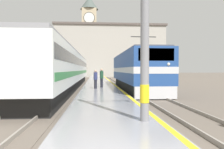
{
  "coord_description": "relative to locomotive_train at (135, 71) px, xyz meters",
  "views": [
    {
      "loc": [
        -0.51,
        -4.16,
        1.98
      ],
      "look_at": [
        1.52,
        22.52,
        1.37
      ],
      "focal_mm": 35.0,
      "sensor_mm": 36.0,
      "label": 1
    }
  ],
  "objects": [
    {
      "name": "locomotive_train",
      "position": [
        0.0,
        0.0,
        0.0
      ],
      "size": [
        2.92,
        15.06,
        4.63
      ],
      "color": "black",
      "rests_on": "ground"
    },
    {
      "name": "clock_tower",
      "position": [
        -5.8,
        50.46,
        11.85
      ],
      "size": [
        5.78,
        5.78,
        25.63
      ],
      "color": "tan",
      "rests_on": "ground"
    },
    {
      "name": "person_on_platform",
      "position": [
        -3.27,
        -0.41,
        -0.65
      ],
      "size": [
        0.34,
        0.34,
        1.78
      ],
      "color": "#23232D",
      "rests_on": "platform"
    },
    {
      "name": "second_waiting_passenger",
      "position": [
        -3.84,
        -1.55,
        -0.72
      ],
      "size": [
        0.34,
        0.34,
        1.66
      ],
      "color": "#23232D",
      "rests_on": "platform"
    },
    {
      "name": "ground_plane",
      "position": [
        -3.34,
        13.16,
        -1.87
      ],
      "size": [
        200.0,
        200.0,
        0.0
      ],
      "primitive_type": "plane",
      "color": "#60564C"
    },
    {
      "name": "station_building",
      "position": [
        0.09,
        37.86,
        5.08
      ],
      "size": [
        29.22,
        7.72,
        13.85
      ],
      "color": "#A8A399",
      "rests_on": "ground"
    },
    {
      "name": "rail_track_near",
      "position": [
        0.0,
        8.16,
        -1.84
      ],
      "size": [
        2.84,
        140.0,
        0.16
      ],
      "color": "#60564C",
      "rests_on": "ground"
    },
    {
      "name": "passenger_train",
      "position": [
        -6.87,
        2.31,
        0.13
      ],
      "size": [
        2.92,
        30.26,
        3.7
      ],
      "color": "black",
      "rests_on": "ground"
    },
    {
      "name": "catenary_mast",
      "position": [
        -2.16,
        -13.97,
        1.94
      ],
      "size": [
        2.54,
        0.3,
        7.15
      ],
      "color": "gray",
      "rests_on": "platform"
    },
    {
      "name": "rail_track_far",
      "position": [
        -6.87,
        8.16,
        -1.84
      ],
      "size": [
        2.84,
        140.0,
        0.16
      ],
      "color": "#60564C",
      "rests_on": "ground"
    },
    {
      "name": "platform",
      "position": [
        -3.34,
        8.16,
        -1.73
      ],
      "size": [
        3.48,
        140.0,
        0.29
      ],
      "color": "gray",
      "rests_on": "ground"
    }
  ]
}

